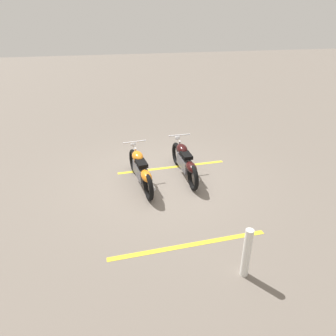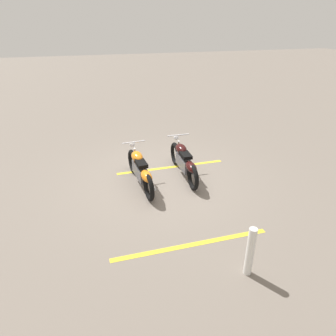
# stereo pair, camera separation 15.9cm
# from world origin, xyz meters

# --- Properties ---
(ground_plane) EXTENTS (60.00, 60.00, 0.00)m
(ground_plane) POSITION_xyz_m (0.00, 0.00, 0.00)
(ground_plane) COLOR slate
(motorcycle_bright_foreground) EXTENTS (2.23, 0.62, 1.04)m
(motorcycle_bright_foreground) POSITION_xyz_m (0.20, -0.62, 0.46)
(motorcycle_bright_foreground) COLOR black
(motorcycle_bright_foreground) RESTS_ON ground
(motorcycle_dark_foreground) EXTENTS (2.23, 0.62, 1.04)m
(motorcycle_dark_foreground) POSITION_xyz_m (-0.00, 0.63, 0.46)
(motorcycle_dark_foreground) COLOR black
(motorcycle_dark_foreground) RESTS_ON ground
(bollard_post) EXTENTS (0.14, 0.14, 0.95)m
(bollard_post) POSITION_xyz_m (3.70, 0.61, 0.48)
(bollard_post) COLOR white
(bollard_post) RESTS_ON ground
(parking_stripe_near) EXTENTS (0.18, 3.20, 0.01)m
(parking_stripe_near) POSITION_xyz_m (-0.64, 0.44, 0.00)
(parking_stripe_near) COLOR yellow
(parking_stripe_near) RESTS_ON ground
(parking_stripe_mid) EXTENTS (0.18, 3.20, 0.01)m
(parking_stripe_mid) POSITION_xyz_m (2.76, -0.08, 0.00)
(parking_stripe_mid) COLOR yellow
(parking_stripe_mid) RESTS_ON ground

